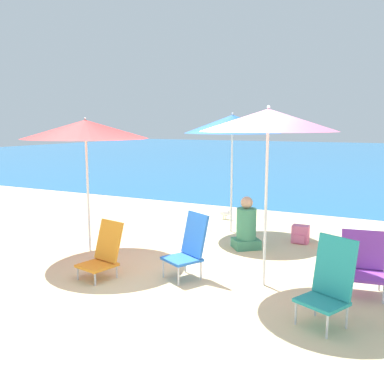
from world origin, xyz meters
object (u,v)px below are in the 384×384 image
beach_umbrella_red (85,129)px  beach_umbrella_pink (268,120)px  beach_umbrella_blue (232,124)px  beach_chair_teal (329,281)px  beach_chair_orange (104,252)px  person_seated_near (246,227)px  cooler_box (359,239)px  beach_chair_purple (363,263)px  backpack_pink (300,234)px  beach_chair_blue (189,245)px  seagull (225,213)px

beach_umbrella_red → beach_umbrella_pink: bearing=-3.9°
beach_umbrella_blue → beach_chair_teal: size_ratio=2.47×
beach_chair_orange → person_seated_near: (1.30, 2.16, 0.01)m
beach_chair_orange → cooler_box: (3.02, 2.96, -0.17)m
beach_umbrella_red → beach_chair_purple: size_ratio=2.90×
backpack_pink → person_seated_near: bearing=-135.7°
beach_umbrella_blue → beach_chair_orange: size_ratio=3.01×
beach_chair_orange → beach_umbrella_blue: bearing=90.0°
beach_umbrella_pink → beach_chair_orange: size_ratio=3.03×
backpack_pink → beach_umbrella_pink: bearing=-89.5°
beach_umbrella_pink → beach_umbrella_red: 3.07m
beach_umbrella_red → backpack_pink: (3.04, 2.01, -1.84)m
beach_chair_blue → beach_chair_orange: beach_chair_blue is taller
seagull → backpack_pink: bearing=-31.7°
beach_chair_purple → seagull: size_ratio=2.80×
beach_chair_teal → beach_chair_blue: 2.03m
beach_chair_orange → cooler_box: bearing=56.2°
beach_umbrella_blue → beach_chair_teal: 4.28m
cooler_box → seagull: bearing=158.8°
beach_umbrella_pink → beach_chair_orange: beach_umbrella_pink is taller
beach_chair_purple → seagull: beach_chair_purple is taller
backpack_pink → seagull: 2.25m
beach_umbrella_blue → seagull: beach_umbrella_blue is taller
beach_chair_blue → beach_chair_teal: bearing=10.8°
beach_umbrella_pink → beach_umbrella_red: bearing=176.1°
beach_umbrella_blue → beach_chair_blue: (0.41, -2.61, -1.63)m
beach_umbrella_pink → beach_chair_teal: size_ratio=2.49×
backpack_pink → beach_chair_teal: bearing=-72.3°
beach_umbrella_red → seagull: 3.86m
backpack_pink → seagull: backpack_pink is taller
person_seated_near → beach_umbrella_red: bearing=-99.6°
beach_chair_orange → backpack_pink: size_ratio=2.39×
beach_chair_teal → beach_chair_blue: beach_chair_teal is taller
beach_umbrella_pink → beach_chair_orange: bearing=-162.0°
beach_chair_teal → beach_chair_purple: beach_chair_teal is taller
beach_chair_teal → seagull: beach_chair_teal is taller
beach_umbrella_red → beach_chair_blue: size_ratio=2.48×
beach_chair_purple → cooler_box: bearing=87.0°
beach_chair_teal → seagull: bearing=149.9°
beach_chair_orange → seagull: (0.14, 4.07, -0.21)m
backpack_pink → cooler_box: 0.97m
beach_umbrella_pink → beach_umbrella_blue: (-1.42, 2.44, -0.05)m
beach_chair_purple → beach_chair_orange: (-3.23, -1.02, -0.02)m
beach_umbrella_red → beach_chair_orange: (0.99, -0.88, -1.65)m
beach_chair_blue → beach_chair_purple: (2.17, 0.51, -0.07)m
beach_chair_teal → seagull: (-2.86, 4.15, -0.33)m
person_seated_near → cooler_box: bearing=76.2°
beach_chair_purple → beach_chair_orange: beach_chair_orange is taller
backpack_pink → beach_umbrella_red: bearing=-146.5°
beach_umbrella_pink → seagull: 4.39m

